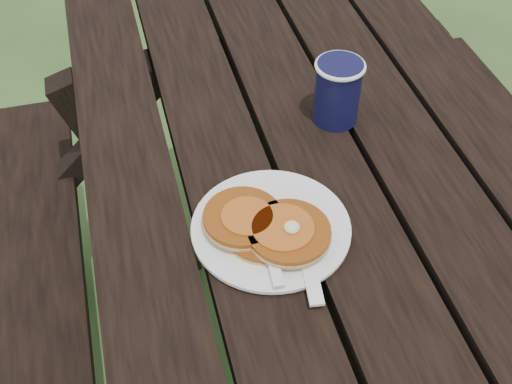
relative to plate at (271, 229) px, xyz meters
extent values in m
cube|color=black|center=(0.12, -0.09, -0.03)|extent=(0.75, 1.80, 0.04)
cylinder|color=white|center=(0.00, 0.00, 0.00)|extent=(0.23, 0.23, 0.01)
cylinder|color=#8F4510|center=(-0.01, -0.01, 0.01)|extent=(0.12, 0.12, 0.01)
cylinder|color=#8F4510|center=(-0.04, 0.01, 0.02)|extent=(0.11, 0.11, 0.01)
cylinder|color=#8F4510|center=(0.02, -0.03, 0.02)|extent=(0.12, 0.12, 0.01)
cylinder|color=#9A4B16|center=(0.01, -0.03, 0.03)|extent=(0.09, 0.09, 0.00)
ellipsoid|color=#F4E59E|center=(0.02, -0.03, 0.04)|extent=(0.02, 0.02, 0.01)
cube|color=white|center=(0.03, -0.06, 0.01)|extent=(0.04, 0.18, 0.00)
cylinder|color=black|center=(0.18, 0.22, 0.05)|extent=(0.08, 0.08, 0.11)
torus|color=white|center=(0.18, 0.22, 0.10)|extent=(0.08, 0.08, 0.01)
cylinder|color=black|center=(0.18, 0.22, 0.10)|extent=(0.07, 0.07, 0.01)
camera|label=1|loc=(-0.18, -0.58, 0.71)|focal=45.00mm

